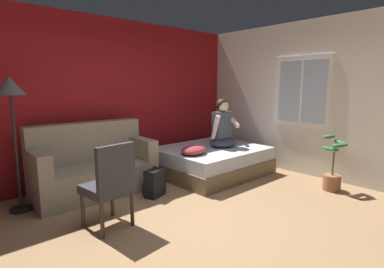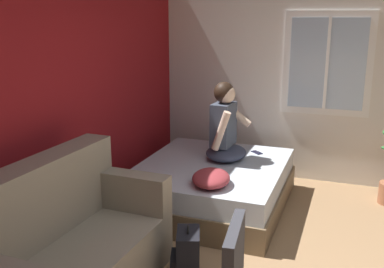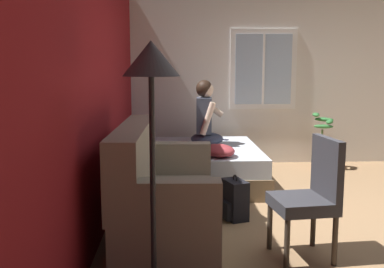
{
  "view_description": "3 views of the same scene",
  "coord_description": "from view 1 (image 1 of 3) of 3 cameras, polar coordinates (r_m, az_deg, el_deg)",
  "views": [
    {
      "loc": [
        -2.15,
        -2.25,
        1.6
      ],
      "look_at": [
        0.81,
        1.02,
        0.87
      ],
      "focal_mm": 28.0,
      "sensor_mm": 36.0,
      "label": 1
    },
    {
      "loc": [
        -2.77,
        0.05,
        2.05
      ],
      "look_at": [
        0.94,
        1.42,
        1.0
      ],
      "focal_mm": 42.0,
      "sensor_mm": 36.0,
      "label": 2
    },
    {
      "loc": [
        -4.14,
        1.81,
        1.55
      ],
      "look_at": [
        0.93,
        1.59,
        0.77
      ],
      "focal_mm": 42.0,
      "sensor_mm": 36.0,
      "label": 3
    }
  ],
  "objects": [
    {
      "name": "ground_plane",
      "position": [
        3.5,
        1.54,
        -17.86
      ],
      "size": [
        40.0,
        40.0,
        0.0
      ],
      "primitive_type": "plane",
      "color": "#93704C"
    },
    {
      "name": "wall_back_accent",
      "position": [
        5.26,
        -17.98,
        6.16
      ],
      "size": [
        10.74,
        0.16,
        2.7
      ],
      "primitive_type": "cube",
      "color": "maroon",
      "rests_on": "ground"
    },
    {
      "name": "wall_side_with_window",
      "position": [
        5.58,
        24.17,
        5.98
      ],
      "size": [
        0.19,
        6.32,
        2.7
      ],
      "color": "silver",
      "rests_on": "ground"
    },
    {
      "name": "bed",
      "position": [
        5.48,
        3.62,
        -5.08
      ],
      "size": [
        1.83,
        1.56,
        0.48
      ],
      "color": "brown",
      "rests_on": "ground"
    },
    {
      "name": "couch",
      "position": [
        4.7,
        -18.34,
        -6.0
      ],
      "size": [
        1.72,
        0.87,
        1.04
      ],
      "color": "gray",
      "rests_on": "ground"
    },
    {
      "name": "side_chair",
      "position": [
        3.46,
        -15.38,
        -8.97
      ],
      "size": [
        0.51,
        0.51,
        0.98
      ],
      "color": "#382D23",
      "rests_on": "ground"
    },
    {
      "name": "person_seated",
      "position": [
        5.46,
        5.83,
        1.25
      ],
      "size": [
        0.55,
        0.48,
        0.88
      ],
      "color": "#383D51",
      "rests_on": "bed"
    },
    {
      "name": "backpack",
      "position": [
        4.42,
        -7.19,
        -9.3
      ],
      "size": [
        0.34,
        0.31,
        0.46
      ],
      "color": "black",
      "rests_on": "ground"
    },
    {
      "name": "throw_pillow",
      "position": [
        4.88,
        0.3,
        -3.09
      ],
      "size": [
        0.55,
        0.46,
        0.14
      ],
      "primitive_type": "ellipsoid",
      "rotation": [
        0.0,
        0.0,
        0.22
      ],
      "color": "#993338",
      "rests_on": "bed"
    },
    {
      "name": "cell_phone",
      "position": [
        5.62,
        10.48,
        -2.26
      ],
      "size": [
        0.15,
        0.15,
        0.01
      ],
      "primitive_type": "cube",
      "rotation": [
        0.0,
        0.0,
        2.44
      ],
      "color": "black",
      "rests_on": "bed"
    },
    {
      "name": "floor_lamp",
      "position": [
        4.27,
        -31.22,
        5.71
      ],
      "size": [
        0.36,
        0.36,
        1.7
      ],
      "color": "black",
      "rests_on": "ground"
    },
    {
      "name": "potted_plant",
      "position": [
        5.07,
        25.21,
        -6.41
      ],
      "size": [
        0.39,
        0.37,
        0.85
      ],
      "color": "#995B3D",
      "rests_on": "ground"
    }
  ]
}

